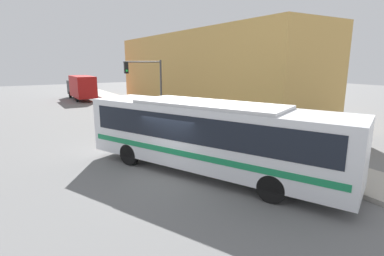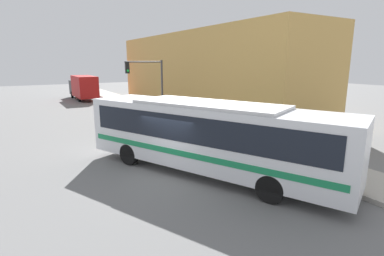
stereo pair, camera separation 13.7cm
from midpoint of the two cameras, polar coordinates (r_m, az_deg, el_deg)
ground_plane at (r=13.15m, az=-2.66°, el=-8.81°), size 120.00×120.00×0.00m
sidewalk at (r=33.30m, az=-9.93°, el=4.21°), size 2.93×70.00×0.17m
building_facade at (r=29.90m, az=1.99°, el=10.44°), size 6.00×26.61×7.41m
city_bus at (r=12.75m, az=3.35°, el=-0.96°), size 7.19×11.82×3.12m
delivery_truck at (r=41.14m, az=-19.94°, el=7.41°), size 2.23×8.03×3.05m
fire_hydrant at (r=19.33m, az=4.19°, el=-0.09°), size 0.28×0.37×0.81m
traffic_light_pole at (r=25.29m, az=-8.05°, el=9.41°), size 3.28×0.35×4.75m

